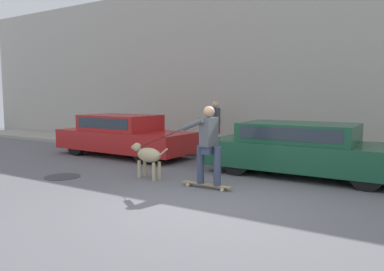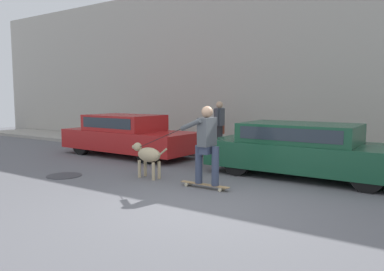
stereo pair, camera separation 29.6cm
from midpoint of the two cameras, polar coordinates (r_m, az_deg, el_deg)
name	(u,v)px [view 1 (the left image)]	position (r m, az deg, el deg)	size (l,w,h in m)	color
ground_plane	(206,205)	(6.37, 0.81, -10.57)	(36.00, 36.00, 0.00)	slate
back_wall	(311,61)	(12.13, 17.02, 10.80)	(32.00, 0.30, 5.78)	#ADA89E
sidewalk_curb	(297,158)	(11.07, 14.97, -3.33)	(30.00, 2.06, 0.12)	#A39E93
parked_car_0	(124,136)	(11.63, -11.11, -0.05)	(4.41, 1.76, 1.25)	black
parked_car_1	(304,149)	(8.88, 15.75, -2.07)	(4.45, 1.76, 1.21)	black
dog	(148,156)	(8.36, -7.76, -3.04)	(1.07, 0.39, 0.77)	tan
skateboarder	(208,142)	(7.31, 1.34, -0.99)	(2.43, 0.60, 1.63)	beige
pedestrian_with_bag	(215,123)	(11.97, 2.88, 1.89)	(0.30, 0.70, 1.53)	#28282D
manhole_cover	(62,177)	(9.05, -20.03, -5.92)	(0.78, 0.78, 0.01)	#38383D
fire_hydrant	(81,136)	(14.12, -17.20, -0.04)	(0.18, 0.18, 0.76)	#4C5156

